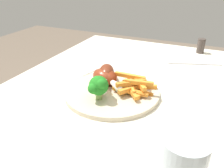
# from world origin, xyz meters

# --- Properties ---
(dining_table) EXTENTS (0.93, 0.68, 0.73)m
(dining_table) POSITION_xyz_m (0.00, 0.00, 0.60)
(dining_table) COLOR silver
(dining_table) RESTS_ON ground_plane
(dinner_plate) EXTENTS (0.26, 0.26, 0.01)m
(dinner_plate) POSITION_xyz_m (0.06, -0.01, 0.74)
(dinner_plate) COLOR beige
(dinner_plate) RESTS_ON dining_table
(broccoli_floret_front) EXTENTS (0.06, 0.05, 0.06)m
(broccoli_floret_front) POSITION_xyz_m (0.11, -0.02, 0.78)
(broccoli_floret_front) COLOR #7EA04F
(broccoli_floret_front) RESTS_ON dinner_plate
(carrot_fries_pile) EXTENTS (0.10, 0.12, 0.04)m
(carrot_fries_pile) POSITION_xyz_m (0.04, 0.05, 0.76)
(carrot_fries_pile) COLOR orange
(carrot_fries_pile) RESTS_ON dinner_plate
(chicken_drumstick_near) EXTENTS (0.07, 0.12, 0.04)m
(chicken_drumstick_near) POSITION_xyz_m (0.03, -0.05, 0.76)
(chicken_drumstick_near) COLOR #5D1E10
(chicken_drumstick_near) RESTS_ON dinner_plate
(chicken_drumstick_far) EXTENTS (0.10, 0.10, 0.04)m
(chicken_drumstick_far) POSITION_xyz_m (0.03, -0.03, 0.76)
(chicken_drumstick_far) COLOR #54180A
(chicken_drumstick_far) RESTS_ON dinner_plate
(chicken_drumstick_extra) EXTENTS (0.13, 0.07, 0.05)m
(chicken_drumstick_extra) POSITION_xyz_m (0.01, -0.05, 0.77)
(chicken_drumstick_extra) COLOR #4D1B0F
(chicken_drumstick_extra) RESTS_ON dinner_plate
(fork) EXTENTS (0.07, 0.18, 0.00)m
(fork) POSITION_xyz_m (-0.27, 0.17, 0.73)
(fork) COLOR silver
(fork) RESTS_ON dining_table
(napkin) EXTENTS (0.18, 0.20, 0.00)m
(napkin) POSITION_xyz_m (-0.07, -0.21, 0.73)
(napkin) COLOR white
(napkin) RESTS_ON dining_table
(pepper_shaker) EXTENTS (0.03, 0.03, 0.06)m
(pepper_shaker) POSITION_xyz_m (-0.41, 0.18, 0.76)
(pepper_shaker) COLOR #423833
(pepper_shaker) RESTS_ON dining_table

